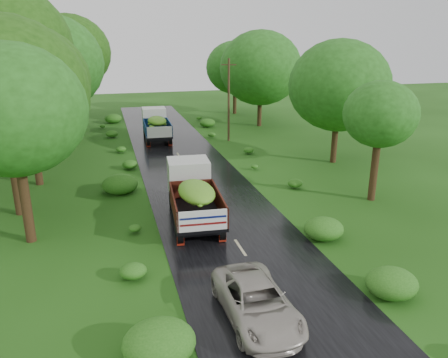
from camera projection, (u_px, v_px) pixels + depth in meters
name	position (u px, v px, depth m)	size (l,w,h in m)	color
ground	(274.00, 298.00, 15.55)	(120.00, 120.00, 0.00)	#19400D
road	(234.00, 238.00, 20.12)	(6.50, 80.00, 0.02)	black
road_lines	(228.00, 229.00, 21.04)	(0.12, 69.60, 0.00)	#BFB78C
truck_near	(193.00, 192.00, 21.72)	(2.66, 6.39, 2.62)	black
truck_far	(156.00, 123.00, 38.65)	(2.34, 6.14, 2.55)	black
car	(257.00, 302.00, 14.23)	(2.07, 4.50, 1.25)	#B0A89C
utility_pole	(229.00, 99.00, 37.48)	(1.19, 0.52, 7.06)	#382616
trees_left	(34.00, 67.00, 31.26)	(7.65, 32.81, 10.11)	black
trees_right	(278.00, 76.00, 39.04)	(4.99, 32.67, 7.62)	black
shrubs	(194.00, 174.00, 28.26)	(11.90, 44.00, 0.70)	#225D16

